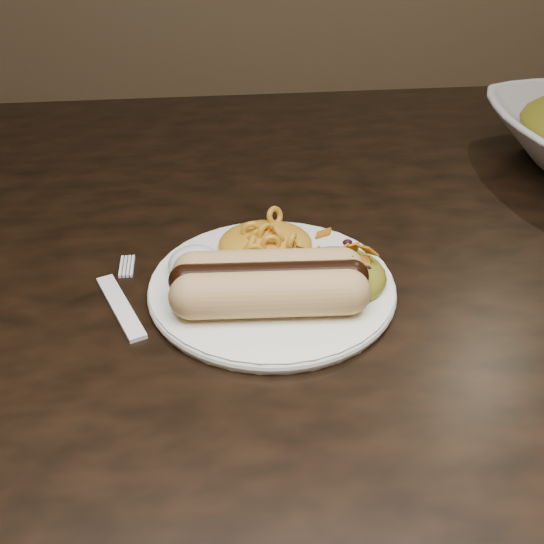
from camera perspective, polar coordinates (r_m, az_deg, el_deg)
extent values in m
cube|color=black|center=(0.67, 1.49, 1.87)|extent=(1.60, 0.90, 0.04)
cylinder|color=white|center=(0.57, 0.00, -1.31)|extent=(0.28, 0.28, 0.01)
cylinder|color=tan|center=(0.52, -0.07, -1.95)|extent=(0.13, 0.05, 0.04)
cylinder|color=tan|center=(0.55, -0.43, 0.01)|extent=(0.13, 0.05, 0.04)
cylinder|color=black|center=(0.53, -0.25, -0.59)|extent=(0.14, 0.04, 0.03)
ellipsoid|color=gold|center=(0.61, -0.61, 3.62)|extent=(0.10, 0.09, 0.03)
ellipsoid|color=white|center=(0.58, -6.94, 1.28)|extent=(0.05, 0.05, 0.03)
ellipsoid|color=#BA6616|center=(0.56, 5.88, 0.06)|extent=(0.09, 0.08, 0.03)
cube|color=white|center=(0.57, -13.42, -3.04)|extent=(0.08, 0.15, 0.00)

